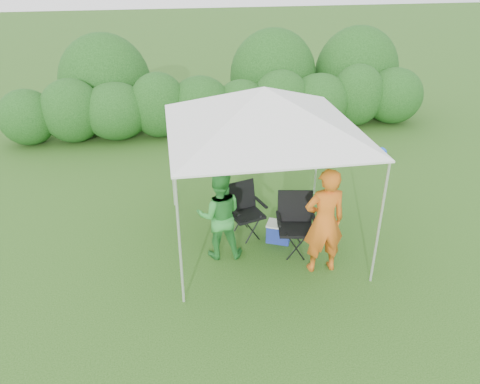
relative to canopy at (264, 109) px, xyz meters
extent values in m
plane|color=#315C1D|center=(0.00, -0.50, -2.46)|extent=(70.00, 70.00, 0.00)
ellipsoid|color=#1F5219|center=(-5.15, 5.50, -1.71)|extent=(1.50, 1.28, 1.50)
cylinder|color=#382616|center=(-5.15, 5.50, -2.31)|extent=(0.12, 0.12, 0.30)
ellipsoid|color=#1F5219|center=(-4.00, 5.50, -1.60)|extent=(1.65, 1.40, 1.73)
cylinder|color=#382616|center=(-4.00, 5.50, -2.31)|extent=(0.12, 0.12, 0.30)
ellipsoid|color=#1F5219|center=(-2.86, 5.50, -1.67)|extent=(1.80, 1.53, 1.57)
cylinder|color=#382616|center=(-2.86, 5.50, -2.31)|extent=(0.12, 0.12, 0.30)
ellipsoid|color=#1F5219|center=(-1.72, 5.50, -1.56)|extent=(1.58, 1.34, 1.80)
cylinder|color=#382616|center=(-1.72, 5.50, -2.31)|extent=(0.12, 0.12, 0.30)
ellipsoid|color=#1F5219|center=(-0.57, 5.50, -1.64)|extent=(1.73, 1.47, 1.65)
cylinder|color=#382616|center=(-0.57, 5.50, -2.31)|extent=(0.12, 0.12, 0.30)
ellipsoid|color=#1F5219|center=(0.57, 5.50, -1.71)|extent=(1.50, 1.28, 1.50)
cylinder|color=#382616|center=(0.57, 5.50, -2.31)|extent=(0.12, 0.12, 0.30)
ellipsoid|color=#1F5219|center=(1.72, 5.50, -1.60)|extent=(1.65, 1.40, 1.73)
cylinder|color=#382616|center=(1.72, 5.50, -2.31)|extent=(0.12, 0.12, 0.30)
ellipsoid|color=#1F5219|center=(2.86, 5.50, -1.67)|extent=(1.80, 1.53, 1.57)
cylinder|color=#382616|center=(2.86, 5.50, -2.31)|extent=(0.12, 0.12, 0.30)
ellipsoid|color=#1F5219|center=(4.00, 5.50, -1.56)|extent=(1.57, 1.34, 1.80)
cylinder|color=#382616|center=(4.00, 5.50, -2.31)|extent=(0.12, 0.12, 0.30)
ellipsoid|color=#1F5219|center=(5.15, 5.50, -1.64)|extent=(1.72, 1.47, 1.65)
cylinder|color=#382616|center=(5.15, 5.50, -2.31)|extent=(0.12, 0.12, 0.30)
cylinder|color=silver|center=(-1.50, -1.50, -1.41)|extent=(0.04, 0.04, 2.10)
cylinder|color=silver|center=(1.50, -1.50, -1.41)|extent=(0.04, 0.04, 2.10)
cylinder|color=silver|center=(-1.50, 1.50, -1.41)|extent=(0.04, 0.04, 2.10)
cylinder|color=silver|center=(1.50, 1.50, -1.41)|extent=(0.04, 0.04, 2.10)
cube|color=white|center=(0.00, 0.00, -0.35)|extent=(3.10, 3.10, 0.03)
pyramid|color=white|center=(0.00, 0.00, 0.02)|extent=(3.10, 3.10, 0.70)
cube|color=black|center=(0.50, -0.51, -1.99)|extent=(0.67, 0.63, 0.06)
cube|color=black|center=(0.54, -0.27, -1.68)|extent=(0.60, 0.26, 0.56)
cube|color=black|center=(0.20, -0.46, -1.79)|extent=(0.14, 0.49, 0.03)
cube|color=black|center=(0.80, -0.57, -1.79)|extent=(0.14, 0.49, 0.03)
cylinder|color=black|center=(0.22, -0.71, -2.23)|extent=(0.03, 0.03, 0.47)
cylinder|color=black|center=(0.70, -0.80, -2.23)|extent=(0.03, 0.03, 0.47)
cylinder|color=black|center=(0.30, -0.23, -2.23)|extent=(0.03, 0.03, 0.47)
cylinder|color=black|center=(0.79, -0.31, -2.23)|extent=(0.03, 0.03, 0.47)
cube|color=black|center=(-0.23, 0.14, -2.02)|extent=(0.67, 0.64, 0.05)
cube|color=black|center=(-0.30, 0.36, -1.73)|extent=(0.57, 0.31, 0.52)
cube|color=black|center=(-0.50, 0.05, -1.83)|extent=(0.19, 0.46, 0.03)
cube|color=black|center=(0.04, 0.22, -1.83)|extent=(0.19, 0.46, 0.03)
cylinder|color=black|center=(-0.38, -0.15, -2.24)|extent=(0.03, 0.03, 0.44)
cylinder|color=black|center=(0.06, -0.01, -2.24)|extent=(0.03, 0.03, 0.44)
cylinder|color=black|center=(-0.52, 0.29, -2.24)|extent=(0.03, 0.03, 0.44)
cylinder|color=black|center=(-0.08, 0.43, -2.24)|extent=(0.03, 0.03, 0.44)
imported|color=#D25D17|center=(0.79, -1.05, -1.54)|extent=(0.68, 0.46, 1.84)
imported|color=#2E8D36|center=(-0.79, -0.38, -1.67)|extent=(0.82, 0.67, 1.58)
cube|color=#203396|center=(0.31, -0.13, -2.30)|extent=(0.50, 0.44, 0.33)
cube|color=silver|center=(0.31, -0.13, -2.11)|extent=(0.52, 0.46, 0.03)
cylinder|color=#592D0C|center=(0.37, -0.17, -1.99)|extent=(0.06, 0.06, 0.22)
cone|color=gold|center=(3.41, 3.29, -2.29)|extent=(0.41, 0.41, 0.34)
sphere|color=blue|center=(3.75, 3.06, -2.32)|extent=(0.27, 0.27, 0.27)
camera|label=1|loc=(-1.57, -7.04, 2.35)|focal=35.00mm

